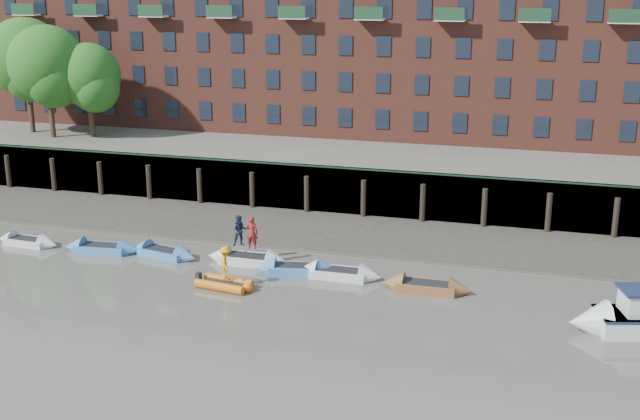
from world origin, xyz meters
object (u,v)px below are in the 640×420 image
at_px(rowboat_6, 426,287).
at_px(person_rower_b, 240,231).
at_px(rib_tender, 226,284).
at_px(rowboat_3, 248,259).
at_px(person_rower_a, 252,233).
at_px(motor_launch, 631,318).
at_px(person_rib_crew, 226,263).
at_px(rowboat_5, 339,273).
at_px(rowboat_1, 102,248).
at_px(rowboat_0, 28,242).
at_px(rowboat_2, 164,253).
at_px(rowboat_4, 297,269).

bearing_deg(rowboat_6, person_rower_b, 171.50).
relative_size(rowboat_6, rib_tender, 1.50).
relative_size(rowboat_3, person_rower_a, 2.63).
height_order(motor_launch, person_rib_crew, person_rib_crew).
relative_size(rowboat_5, person_rower_a, 2.54).
bearing_deg(rowboat_1, rowboat_0, 174.29).
distance_m(motor_launch, person_rower_a, 20.11).
bearing_deg(rowboat_0, motor_launch, -1.76).
relative_size(person_rower_b, person_rib_crew, 1.02).
relative_size(rowboat_0, rowboat_2, 0.91).
bearing_deg(rowboat_0, person_rower_b, 6.89).
bearing_deg(rowboat_3, rowboat_1, -175.88).
height_order(rowboat_1, rowboat_6, rowboat_6).
bearing_deg(rowboat_6, rowboat_0, 177.91).
bearing_deg(person_rower_a, person_rower_b, -23.27).
xyz_separation_m(rowboat_6, person_rower_a, (-10.05, 1.26, 1.65)).
height_order(motor_launch, person_rower_b, person_rower_b).
distance_m(rowboat_3, rowboat_4, 3.21).
bearing_deg(motor_launch, person_rower_b, -26.73).
distance_m(rowboat_3, person_rower_a, 1.66).
distance_m(rowboat_4, rowboat_5, 2.37).
bearing_deg(rowboat_5, person_rower_a, 172.40).
height_order(person_rower_b, person_rib_crew, person_rower_b).
bearing_deg(rib_tender, rowboat_5, 39.27).
bearing_deg(rowboat_2, rowboat_5, 8.98).
height_order(rowboat_0, rowboat_6, rowboat_6).
xyz_separation_m(rowboat_3, motor_launch, (20.05, -3.62, 0.43)).
distance_m(rowboat_1, person_rower_b, 8.64).
relative_size(person_rower_a, person_rib_crew, 1.07).
distance_m(rowboat_0, rib_tender, 14.66).
distance_m(rowboat_5, person_rower_a, 5.50).
relative_size(rib_tender, person_rower_b, 1.76).
bearing_deg(rowboat_1, person_rower_b, -1.16).
bearing_deg(rowboat_0, rib_tender, -9.29).
bearing_deg(person_rower_b, rowboat_0, 157.48).
relative_size(rowboat_4, person_rower_a, 2.61).
height_order(rowboat_4, person_rower_b, person_rower_b).
bearing_deg(rowboat_2, rowboat_4, 8.26).
relative_size(rib_tender, motor_launch, 0.46).
bearing_deg(person_rower_b, rowboat_3, -46.77).
relative_size(rowboat_3, rowboat_5, 1.04).
height_order(rowboat_5, rowboat_6, rowboat_5).
height_order(rowboat_6, motor_launch, motor_launch).
height_order(rowboat_5, person_rower_b, person_rower_b).
bearing_deg(rowboat_3, rowboat_4, -12.39).
xyz_separation_m(rowboat_1, rowboat_3, (8.96, 0.61, 0.01)).
bearing_deg(person_rib_crew, rowboat_5, -84.51).
relative_size(rowboat_4, rowboat_6, 1.03).
distance_m(rowboat_0, motor_launch, 34.19).
distance_m(rowboat_1, person_rib_crew, 9.81).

